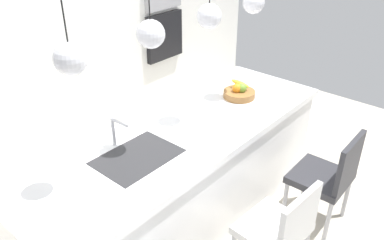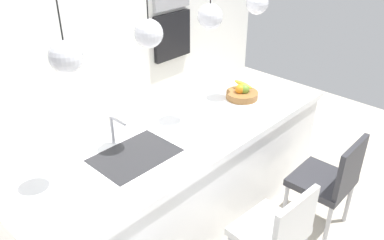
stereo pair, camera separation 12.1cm
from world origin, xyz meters
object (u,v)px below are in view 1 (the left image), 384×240
Objects in this scene: oven at (164,36)px; chair_far at (329,175)px; fruit_bowl at (239,92)px; chair_middle at (280,228)px.

oven is 2.61m from chair_far.
oven is 0.64× the size of chair_far.
chair_far is (-0.66, -2.48, -0.50)m from oven.
fruit_bowl is 1.28m from chair_middle.
chair_far reaches higher than chair_middle.
fruit_bowl reaches higher than chair_far.
fruit_bowl is at bearing 49.60° from chair_middle.
chair_middle is at bearing -130.40° from fruit_bowl.
chair_middle is 0.76m from chair_far.
chair_middle is (-0.77, -0.91, -0.47)m from fruit_bowl.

